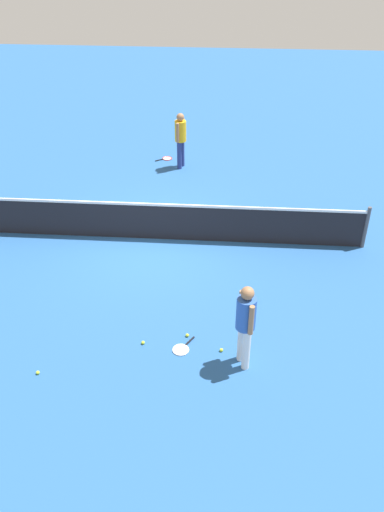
# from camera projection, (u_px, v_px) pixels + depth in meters

# --- Properties ---
(ground_plane) EXTENTS (40.00, 40.00, 0.00)m
(ground_plane) POSITION_uv_depth(u_px,v_px,m) (155.00, 238.00, 13.29)
(ground_plane) COLOR #265693
(court_net) EXTENTS (10.09, 0.09, 1.07)m
(court_net) POSITION_uv_depth(u_px,v_px,m) (154.00, 221.00, 13.01)
(court_net) COLOR #4C4C51
(court_net) RESTS_ON ground_plane
(player_near_side) EXTENTS (0.44, 0.52, 1.70)m
(player_near_side) POSITION_uv_depth(u_px,v_px,m) (246.00, 320.00, 9.20)
(player_near_side) COLOR white
(player_near_side) RESTS_ON ground_plane
(player_far_side) EXTENTS (0.43, 0.52, 1.70)m
(player_far_side) POSITION_uv_depth(u_px,v_px,m) (181.00, 136.00, 16.22)
(player_far_side) COLOR navy
(player_far_side) RESTS_ON ground_plane
(tennis_racket_near_player) EXTENTS (0.45, 0.59, 0.03)m
(tennis_racket_near_player) POSITION_uv_depth(u_px,v_px,m) (182.00, 349.00, 10.04)
(tennis_racket_near_player) COLOR white
(tennis_racket_near_player) RESTS_ON ground_plane
(tennis_racket_far_player) EXTENTS (0.58, 0.47, 0.03)m
(tennis_racket_far_player) POSITION_uv_depth(u_px,v_px,m) (166.00, 158.00, 17.29)
(tennis_racket_far_player) COLOR red
(tennis_racket_far_player) RESTS_ON ground_plane
(tennis_ball_near_player) EXTENTS (0.07, 0.07, 0.07)m
(tennis_ball_near_player) POSITION_uv_depth(u_px,v_px,m) (187.00, 335.00, 10.33)
(tennis_ball_near_player) COLOR #C6E033
(tennis_ball_near_player) RESTS_ON ground_plane
(tennis_ball_by_net) EXTENTS (0.07, 0.07, 0.07)m
(tennis_ball_by_net) POSITION_uv_depth(u_px,v_px,m) (38.00, 373.00, 9.52)
(tennis_ball_by_net) COLOR #C6E033
(tennis_ball_by_net) RESTS_ON ground_plane
(tennis_ball_midcourt) EXTENTS (0.07, 0.07, 0.07)m
(tennis_ball_midcourt) POSITION_uv_depth(u_px,v_px,m) (143.00, 343.00, 10.15)
(tennis_ball_midcourt) COLOR #C6E033
(tennis_ball_midcourt) RESTS_ON ground_plane
(tennis_ball_baseline) EXTENTS (0.07, 0.07, 0.07)m
(tennis_ball_baseline) POSITION_uv_depth(u_px,v_px,m) (221.00, 350.00, 9.99)
(tennis_ball_baseline) COLOR #C6E033
(tennis_ball_baseline) RESTS_ON ground_plane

